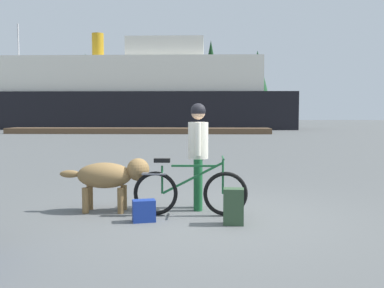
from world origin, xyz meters
TOP-DOWN VIEW (x-y plane):
  - ground_plane at (0.00, 0.00)m, footprint 160.00×160.00m
  - bicycle at (-0.25, 0.12)m, footprint 1.72×0.44m
  - person_cyclist at (-0.13, 0.56)m, footprint 0.32×0.53m
  - dog at (-1.50, 0.36)m, footprint 1.41×0.47m
  - backpack at (0.38, -0.37)m, footprint 0.29×0.22m
  - handbag_pannier at (-0.89, -0.26)m, footprint 0.36×0.26m
  - dock_pier at (-4.86, 25.04)m, footprint 19.14×2.07m
  - ferry_boat at (-6.49, 34.62)m, footprint 29.40×7.16m
  - sailboat_moored at (-17.13, 33.17)m, footprint 6.42×1.80m
  - pine_tree_far_left at (-17.00, 55.09)m, footprint 3.22×3.22m
  - pine_tree_center at (0.83, 55.39)m, footprint 3.29×3.29m
  - pine_tree_far_right at (7.27, 54.08)m, footprint 3.44×3.44m
  - pine_tree_mid_back at (-7.51, 60.89)m, footprint 2.83×2.83m

SIDE VIEW (x-z plane):
  - ground_plane at x=0.00m, z-range 0.00..0.00m
  - handbag_pannier at x=-0.89m, z-range 0.00..0.31m
  - dock_pier at x=-4.86m, z-range 0.00..0.40m
  - backpack at x=0.38m, z-range 0.00..0.50m
  - bicycle at x=-0.25m, z-range -0.08..0.81m
  - sailboat_moored at x=-17.13m, z-range -4.29..5.35m
  - dog at x=-1.50m, z-range 0.14..0.98m
  - person_cyclist at x=-0.13m, z-range 0.17..1.87m
  - ferry_boat at x=-6.49m, z-range -1.31..7.66m
  - pine_tree_far_left at x=-17.00m, z-range 1.14..11.00m
  - pine_tree_far_right at x=7.27m, z-range 1.68..11.73m
  - pine_tree_mid_back at x=-7.51m, z-range 1.57..12.28m
  - pine_tree_center at x=0.83m, z-range 1.50..13.17m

